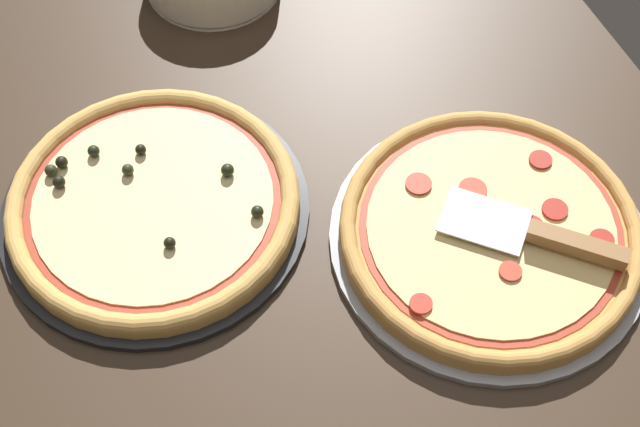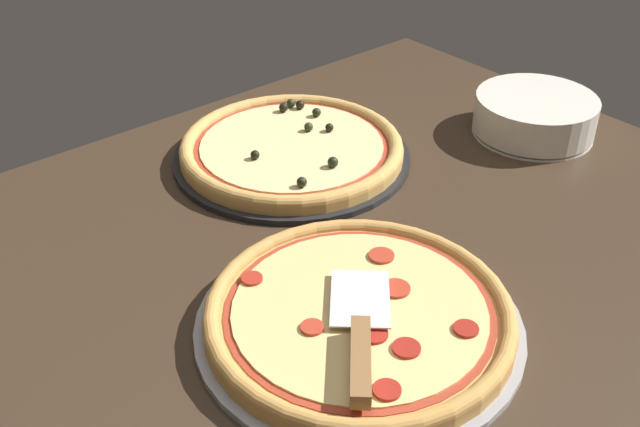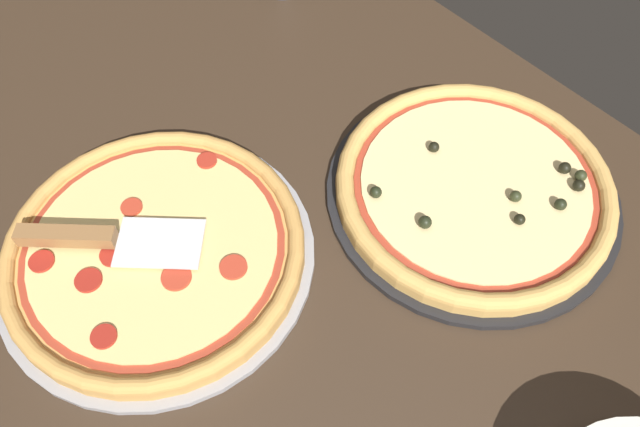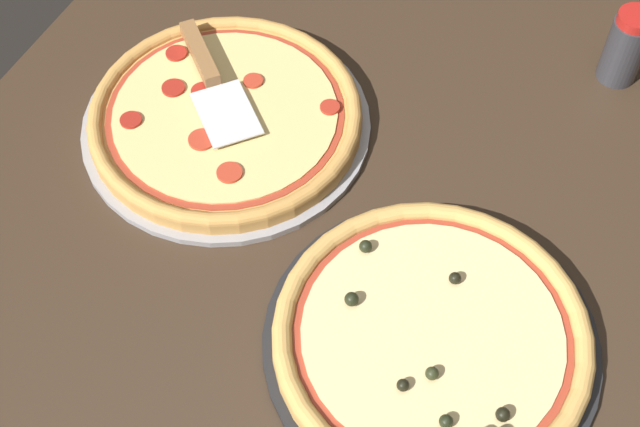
# 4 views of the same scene
# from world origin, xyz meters

# --- Properties ---
(ground_plane) EXTENTS (1.44, 0.99, 0.04)m
(ground_plane) POSITION_xyz_m (0.00, 0.00, -0.02)
(ground_plane) COLOR #38281C
(pizza_pan_front) EXTENTS (0.40, 0.40, 0.01)m
(pizza_pan_front) POSITION_xyz_m (-0.03, -0.15, 0.01)
(pizza_pan_front) COLOR #939399
(pizza_pan_front) RESTS_ON ground_plane
(pizza_front) EXTENTS (0.38, 0.38, 0.03)m
(pizza_front) POSITION_xyz_m (-0.03, -0.15, 0.02)
(pizza_front) COLOR #C68E47
(pizza_front) RESTS_ON pizza_pan_front
(pizza_pan_back) EXTENTS (0.40, 0.40, 0.01)m
(pizza_pan_back) POSITION_xyz_m (0.16, 0.22, 0.01)
(pizza_pan_back) COLOR black
(pizza_pan_back) RESTS_ON ground_plane
(pizza_back) EXTENTS (0.37, 0.37, 0.04)m
(pizza_back) POSITION_xyz_m (0.16, 0.22, 0.02)
(pizza_back) COLOR tan
(pizza_back) RESTS_ON pizza_pan_back
(serving_spatula) EXTENTS (0.19, 0.20, 0.02)m
(serving_spatula) POSITION_xyz_m (-0.08, -0.21, 0.05)
(serving_spatula) COLOR silver
(serving_spatula) RESTS_ON pizza_front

